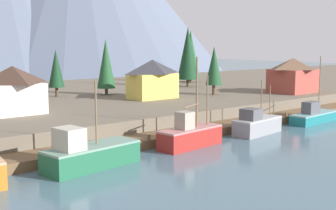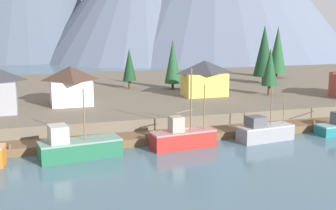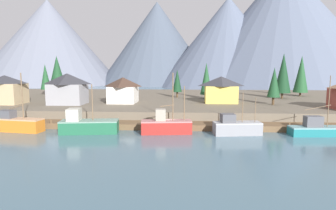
% 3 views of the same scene
% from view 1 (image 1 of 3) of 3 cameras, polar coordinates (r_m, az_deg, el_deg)
% --- Properties ---
extents(ground_plane, '(400.00, 400.00, 1.00)m').
position_cam_1_polar(ground_plane, '(67.45, -9.93, -2.36)').
color(ground_plane, '#476675').
extents(dock, '(80.00, 4.00, 1.60)m').
position_cam_1_polar(dock, '(52.66, -0.11, -3.99)').
color(dock, brown).
rests_on(dock, ground_plane).
extents(shoreline_bank, '(400.00, 56.00, 2.50)m').
position_cam_1_polar(shoreline_bank, '(77.73, -14.37, 0.15)').
color(shoreline_bank, '#665B4C').
rests_on(shoreline_bank, ground_plane).
extents(fishing_boat_green, '(9.44, 4.30, 7.87)m').
position_cam_1_polar(fishing_boat_green, '(41.90, -9.78, -6.02)').
color(fishing_boat_green, '#1E5B3D').
rests_on(fishing_boat_green, ground_plane).
extents(fishing_boat_red, '(8.24, 3.43, 9.71)m').
position_cam_1_polar(fishing_boat_red, '(49.67, 2.73, -3.79)').
color(fishing_boat_red, maroon).
rests_on(fishing_boat_red, ground_plane).
extents(fishing_boat_grey, '(7.64, 3.51, 6.66)m').
position_cam_1_polar(fishing_boat_grey, '(57.57, 10.93, -2.38)').
color(fishing_boat_grey, gray).
rests_on(fishing_boat_grey, ground_plane).
extents(fishing_boat_teal, '(9.25, 3.16, 9.31)m').
position_cam_1_polar(fishing_boat_teal, '(67.91, 17.62, -1.29)').
color(fishing_boat_teal, '#196B70').
rests_on(fishing_boat_teal, ground_plane).
extents(house_yellow, '(7.60, 4.56, 6.09)m').
position_cam_1_polar(house_yellow, '(71.99, -1.94, 3.29)').
color(house_yellow, gold).
rests_on(house_yellow, shoreline_bank).
extents(house_white, '(6.38, 7.08, 5.87)m').
position_cam_1_polar(house_white, '(60.16, -18.67, 1.89)').
color(house_white, silver).
rests_on(house_white, shoreline_bank).
extents(house_red, '(7.54, 6.37, 6.02)m').
position_cam_1_polar(house_red, '(83.40, 15.23, 3.61)').
color(house_red, '#9E4238').
rests_on(house_red, shoreline_bank).
extents(conifer_near_left, '(2.74, 2.74, 8.13)m').
position_cam_1_polar(conifer_near_left, '(77.27, 5.73, 4.87)').
color(conifer_near_left, '#4C3823').
rests_on(conifer_near_left, shoreline_bank).
extents(conifer_near_right, '(4.07, 4.07, 11.47)m').
position_cam_1_polar(conifer_near_right, '(101.61, 2.81, 6.37)').
color(conifer_near_right, '#4C3823').
rests_on(conifer_near_right, shoreline_bank).
extents(conifer_mid_left, '(2.58, 2.58, 7.63)m').
position_cam_1_polar(conifer_mid_left, '(76.50, -13.72, 4.41)').
color(conifer_mid_left, '#4C3823').
rests_on(conifer_mid_left, shoreline_bank).
extents(conifer_mid_right, '(3.07, 3.07, 9.32)m').
position_cam_1_polar(conifer_mid_right, '(77.71, -7.71, 5.10)').
color(conifer_mid_right, '#4C3823').
rests_on(conifer_mid_right, shoreline_bank).
extents(conifer_back_left, '(4.16, 4.16, 11.82)m').
position_cam_1_polar(conifer_back_left, '(91.15, 2.48, 6.46)').
color(conifer_back_left, '#4C3823').
rests_on(conifer_back_left, shoreline_bank).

